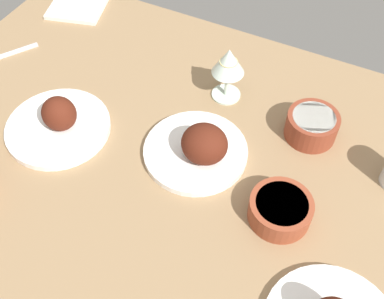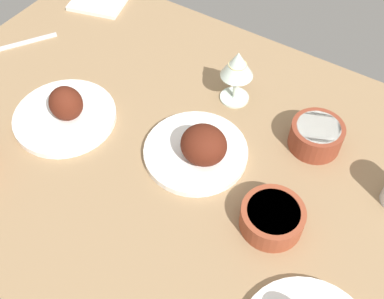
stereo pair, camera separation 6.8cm
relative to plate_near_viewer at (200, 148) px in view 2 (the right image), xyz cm
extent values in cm
cube|color=#937551|center=(-1.66, -0.42, -5.06)|extent=(140.00, 90.00, 4.00)
cylinder|color=white|center=(-1.15, 0.28, -2.26)|extent=(22.68, 22.68, 1.60)
ellipsoid|color=#511E11|center=(1.22, -0.30, 2.40)|extent=(9.92, 9.31, 8.38)
cylinder|color=white|center=(-32.11, -7.39, -2.26)|extent=(23.60, 23.60, 1.60)
ellipsoid|color=#511E11|center=(-31.06, -6.81, 2.29)|extent=(7.72, 7.34, 8.14)
cylinder|color=brown|center=(20.48, -6.57, -0.52)|extent=(12.33, 12.33, 5.07)
cylinder|color=#9E3314|center=(20.48, -6.57, 1.51)|extent=(10.11, 10.11, 1.00)
cylinder|color=brown|center=(19.41, 16.69, -0.07)|extent=(11.48, 11.48, 5.98)
cylinder|color=white|center=(19.41, 16.69, 2.42)|extent=(9.41, 9.41, 1.00)
cylinder|color=silver|center=(-2.53, 19.83, -2.81)|extent=(7.00, 7.00, 0.50)
cylinder|color=silver|center=(-2.53, 19.83, 0.94)|extent=(1.00, 1.00, 7.00)
cone|color=silver|center=(-2.53, 19.83, 7.69)|extent=(7.60, 7.60, 6.50)
cylinder|color=beige|center=(-2.53, 19.83, 6.24)|extent=(4.18, 4.18, 2.80)
cube|color=white|center=(-55.48, 33.16, -2.46)|extent=(18.34, 17.39, 1.20)
cube|color=silver|center=(-59.94, 7.45, -2.66)|extent=(9.96, 14.70, 0.80)
camera|label=1|loc=(26.19, -56.29, 77.16)|focal=43.61mm
camera|label=2|loc=(32.10, -52.94, 77.16)|focal=43.61mm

